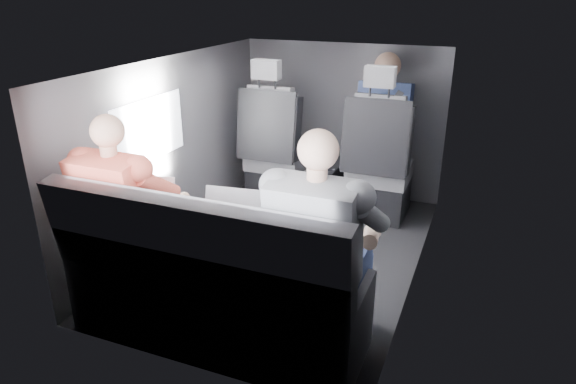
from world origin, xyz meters
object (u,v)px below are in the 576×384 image
at_px(front_seat_left, 276,159).
at_px(laptop_white, 158,202).
at_px(soda_cup, 317,159).
at_px(front_seat_right, 378,172).
at_px(rear_bench, 213,291).
at_px(laptop_silver, 244,216).
at_px(passenger_rear_left, 132,213).
at_px(passenger_front_right, 384,121).
at_px(center_console, 326,186).
at_px(laptop_black, 331,234).
at_px(water_bottle, 327,158).
at_px(passenger_rear_right, 323,247).

relative_size(front_seat_left, laptop_white, 3.48).
bearing_deg(soda_cup, laptop_white, -105.70).
bearing_deg(laptop_white, front_seat_left, 88.39).
distance_m(front_seat_right, soda_cup, 0.51).
xyz_separation_m(rear_bench, laptop_silver, (0.05, 0.28, 0.32)).
height_order(front_seat_right, laptop_silver, front_seat_right).
height_order(passenger_rear_left, passenger_front_right, passenger_front_right).
bearing_deg(soda_cup, center_console, 62.67).
distance_m(laptop_white, laptop_black, 1.06).
xyz_separation_m(center_console, passenger_front_right, (0.41, 0.22, 0.56)).
bearing_deg(soda_cup, water_bottle, 31.82).
bearing_deg(front_seat_right, passenger_rear_right, -86.24).
bearing_deg(rear_bench, laptop_white, 151.58).
xyz_separation_m(front_seat_right, laptop_silver, (-0.40, -1.62, 0.23)).
xyz_separation_m(center_console, passenger_rear_left, (-0.55, -1.85, 0.42)).
distance_m(rear_bench, passenger_rear_left, 0.64).
distance_m(rear_bench, laptop_silver, 0.43).
distance_m(center_console, laptop_white, 1.80).
bearing_deg(soda_cup, laptop_black, -68.71).
distance_m(rear_bench, passenger_rear_right, 0.66).
relative_size(rear_bench, passenger_rear_right, 1.29).
distance_m(front_seat_left, laptop_black, 1.94).
distance_m(soda_cup, passenger_rear_left, 1.82).
relative_size(laptop_white, passenger_rear_right, 0.29).
relative_size(front_seat_left, passenger_rear_left, 1.05).
bearing_deg(front_seat_right, rear_bench, -103.31).
bearing_deg(center_console, water_bottle, -76.45).
distance_m(soda_cup, water_bottle, 0.08).
bearing_deg(rear_bench, front_seat_left, 103.31).
distance_m(front_seat_right, water_bottle, 0.44).
xyz_separation_m(laptop_black, passenger_rear_right, (0.01, -0.16, 0.01)).
distance_m(laptop_black, passenger_rear_left, 1.12).
xyz_separation_m(water_bottle, laptop_black, (0.54, -1.62, 0.16)).
bearing_deg(rear_bench, soda_cup, 91.74).
bearing_deg(rear_bench, passenger_rear_right, 9.47).
distance_m(soda_cup, laptop_white, 1.63).
height_order(water_bottle, laptop_silver, laptop_silver).
height_order(laptop_white, laptop_black, laptop_white).
bearing_deg(laptop_white, passenger_rear_left, -108.18).
bearing_deg(center_console, front_seat_left, -174.93).
height_order(laptop_black, passenger_front_right, passenger_front_right).
relative_size(front_seat_left, laptop_silver, 3.45).
bearing_deg(passenger_rear_left, passenger_rear_right, -0.03).
xyz_separation_m(front_seat_left, laptop_silver, (0.50, -1.62, 0.23)).
relative_size(laptop_black, passenger_front_right, 0.45).
distance_m(laptop_white, passenger_rear_left, 0.18).
relative_size(rear_bench, passenger_front_right, 1.80).
relative_size(laptop_white, passenger_rear_left, 0.30).
xyz_separation_m(front_seat_right, rear_bench, (-0.45, -1.90, -0.09)).
bearing_deg(passenger_rear_right, laptop_white, 170.75).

